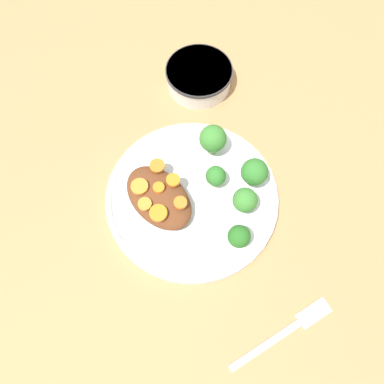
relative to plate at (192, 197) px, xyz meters
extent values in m
plane|color=tan|center=(0.00, 0.00, -0.01)|extent=(4.00, 4.00, 0.00)
cylinder|color=white|center=(0.00, 0.00, 0.00)|extent=(0.29, 0.29, 0.02)
torus|color=white|center=(0.00, 0.00, 0.01)|extent=(0.28, 0.28, 0.01)
cylinder|color=silver|center=(-0.18, 0.17, 0.01)|extent=(0.12, 0.12, 0.04)
cylinder|color=#333338|center=(-0.18, 0.17, 0.03)|extent=(0.13, 0.13, 0.01)
cylinder|color=white|center=(-0.18, 0.17, 0.02)|extent=(0.10, 0.10, 0.01)
ellipsoid|color=brown|center=(-0.03, -0.05, 0.02)|extent=(0.13, 0.08, 0.04)
cylinder|color=#7FA85B|center=(0.01, 0.04, 0.02)|extent=(0.01, 0.01, 0.02)
sphere|color=#337A2D|center=(0.01, 0.04, 0.03)|extent=(0.03, 0.03, 0.03)
cylinder|color=#7FA85B|center=(-0.04, 0.08, 0.02)|extent=(0.02, 0.02, 0.03)
sphere|color=#3D8433|center=(-0.04, 0.08, 0.04)|extent=(0.05, 0.05, 0.05)
cylinder|color=#759E51|center=(0.07, 0.05, 0.02)|extent=(0.02, 0.02, 0.02)
sphere|color=#3D8433|center=(0.07, 0.05, 0.04)|extent=(0.04, 0.04, 0.04)
cylinder|color=#7FA85B|center=(0.05, 0.09, 0.02)|extent=(0.01, 0.01, 0.02)
sphere|color=#337A2D|center=(0.05, 0.09, 0.04)|extent=(0.04, 0.04, 0.04)
cylinder|color=#7FA85B|center=(0.11, 0.00, 0.02)|extent=(0.01, 0.01, 0.02)
sphere|color=#286B23|center=(0.11, 0.00, 0.04)|extent=(0.04, 0.04, 0.04)
cylinder|color=orange|center=(-0.03, -0.07, 0.04)|extent=(0.02, 0.02, 0.00)
cylinder|color=orange|center=(-0.03, -0.04, 0.05)|extent=(0.02, 0.02, 0.01)
cylinder|color=orange|center=(-0.05, -0.06, 0.05)|extent=(0.03, 0.03, 0.01)
cylinder|color=orange|center=(-0.03, -0.02, 0.05)|extent=(0.02, 0.02, 0.01)
cylinder|color=orange|center=(0.00, -0.07, 0.05)|extent=(0.03, 0.03, 0.01)
cylinder|color=orange|center=(0.01, -0.03, 0.05)|extent=(0.02, 0.02, 0.01)
cylinder|color=orange|center=(-0.06, -0.02, 0.04)|extent=(0.02, 0.02, 0.00)
cube|color=silver|center=(0.24, -0.07, -0.01)|extent=(0.03, 0.12, 0.01)
cube|color=silver|center=(0.26, 0.01, -0.01)|extent=(0.03, 0.06, 0.01)
camera|label=1|loc=(0.18, -0.16, 0.58)|focal=35.00mm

